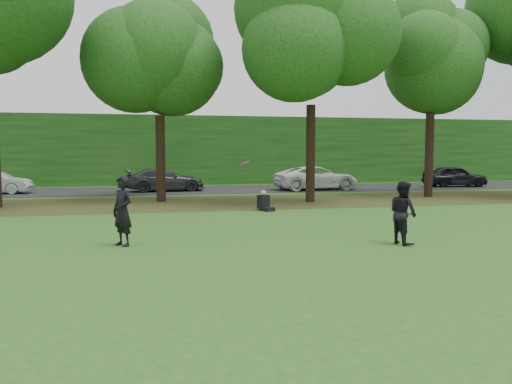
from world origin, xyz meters
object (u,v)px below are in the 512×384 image
player_right (403,213)px  frisbee (244,163)px  player_left (123,211)px  seated_person (264,203)px

player_right → frisbee: size_ratio=4.35×
player_left → player_right: bearing=39.8°
player_left → frisbee: frisbee is taller
player_right → seated_person: player_right is taller
frisbee → seated_person: frisbee is taller
player_left → seated_person: (5.30, 6.68, -0.59)m
player_right → seated_person: 8.20m
player_left → seated_person: bearing=101.6°
frisbee → seated_person: 7.42m
player_right → seated_person: size_ratio=1.99×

